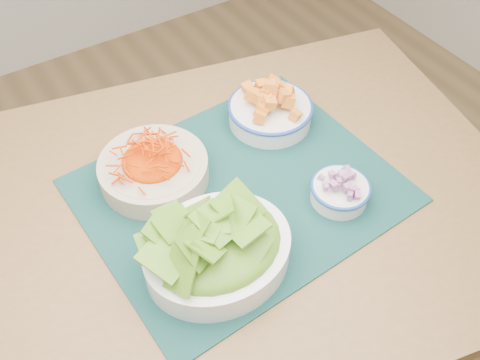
{
  "coord_description": "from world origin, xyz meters",
  "views": [
    {
      "loc": [
        -0.36,
        -0.36,
        1.59
      ],
      "look_at": [
        0.02,
        0.24,
        0.78
      ],
      "focal_mm": 40.0,
      "sensor_mm": 36.0,
      "label": 1
    }
  ],
  "objects_px": {
    "squash_bowl": "(270,107)",
    "lettuce_bowl": "(217,245)",
    "onion_bowl": "(340,189)",
    "placemat": "(240,190)",
    "carrot_bowl": "(153,166)",
    "table": "(203,233)"
  },
  "relations": [
    {
      "from": "squash_bowl",
      "to": "onion_bowl",
      "type": "bearing_deg",
      "value": -93.23
    },
    {
      "from": "table",
      "to": "carrot_bowl",
      "type": "bearing_deg",
      "value": 122.5
    },
    {
      "from": "carrot_bowl",
      "to": "lettuce_bowl",
      "type": "relative_size",
      "value": 0.88
    },
    {
      "from": "table",
      "to": "onion_bowl",
      "type": "distance_m",
      "value": 0.3
    },
    {
      "from": "onion_bowl",
      "to": "squash_bowl",
      "type": "bearing_deg",
      "value": 86.77
    },
    {
      "from": "placemat",
      "to": "lettuce_bowl",
      "type": "relative_size",
      "value": 2.21
    },
    {
      "from": "table",
      "to": "onion_bowl",
      "type": "xyz_separation_m",
      "value": [
        0.25,
        -0.13,
        0.12
      ]
    },
    {
      "from": "placemat",
      "to": "carrot_bowl",
      "type": "relative_size",
      "value": 2.51
    },
    {
      "from": "table",
      "to": "carrot_bowl",
      "type": "xyz_separation_m",
      "value": [
        -0.04,
        0.12,
        0.13
      ]
    },
    {
      "from": "table",
      "to": "placemat",
      "type": "xyz_separation_m",
      "value": [
        0.09,
        -0.0,
        0.09
      ]
    },
    {
      "from": "onion_bowl",
      "to": "carrot_bowl",
      "type": "bearing_deg",
      "value": 139.29
    },
    {
      "from": "table",
      "to": "lettuce_bowl",
      "type": "distance_m",
      "value": 0.2
    },
    {
      "from": "table",
      "to": "placemat",
      "type": "distance_m",
      "value": 0.13
    },
    {
      "from": "carrot_bowl",
      "to": "lettuce_bowl",
      "type": "xyz_separation_m",
      "value": [
        0.01,
        -0.25,
        0.01
      ]
    },
    {
      "from": "placemat",
      "to": "table",
      "type": "bearing_deg",
      "value": 174.09
    },
    {
      "from": "table",
      "to": "lettuce_bowl",
      "type": "xyz_separation_m",
      "value": [
        -0.04,
        -0.13,
        0.15
      ]
    },
    {
      "from": "table",
      "to": "lettuce_bowl",
      "type": "relative_size",
      "value": 5.4
    },
    {
      "from": "squash_bowl",
      "to": "lettuce_bowl",
      "type": "xyz_separation_m",
      "value": [
        -0.3,
        -0.27,
        0.01
      ]
    },
    {
      "from": "carrot_bowl",
      "to": "lettuce_bowl",
      "type": "height_order",
      "value": "lettuce_bowl"
    },
    {
      "from": "placemat",
      "to": "onion_bowl",
      "type": "distance_m",
      "value": 0.2
    },
    {
      "from": "carrot_bowl",
      "to": "squash_bowl",
      "type": "height_order",
      "value": "squash_bowl"
    },
    {
      "from": "carrot_bowl",
      "to": "onion_bowl",
      "type": "xyz_separation_m",
      "value": [
        0.29,
        -0.25,
        -0.01
      ]
    }
  ]
}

